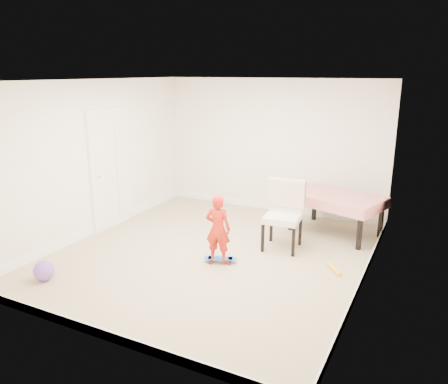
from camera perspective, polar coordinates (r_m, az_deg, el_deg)
The scene contains 17 objects.
ground at distance 6.82m, azimuth -1.52°, elevation -8.02°, with size 5.00×5.00×0.00m, color tan.
ceiling at distance 6.25m, azimuth -1.70°, elevation 14.20°, with size 4.50×5.00×0.04m, color silver.
wall_back at distance 8.63m, azimuth 6.27°, elevation 5.95°, with size 4.50×0.04×2.60m, color white.
wall_front at distance 4.47m, azimuth -16.89°, elevation -3.74°, with size 4.50×0.04×2.60m, color white.
wall_left at distance 7.71m, azimuth -16.40°, elevation 4.25°, with size 0.04×5.00×2.60m, color white.
wall_right at distance 5.73m, azimuth 18.43°, elevation 0.32°, with size 0.04×5.00×2.60m, color white.
door at distance 7.97m, azimuth -14.76°, elevation 2.71°, with size 0.10×0.94×2.11m, color white.
baseboard_back at distance 8.93m, azimuth 6.06°, elevation -1.91°, with size 4.50×0.02×0.12m, color white.
baseboard_front at distance 5.00m, azimuth -15.82°, elevation -17.32°, with size 4.50×0.02×0.12m, color white.
baseboard_left at distance 8.03m, azimuth -15.79°, elevation -4.45°, with size 0.02×5.00×0.12m, color white.
baseboard_right at distance 6.15m, azimuth 17.53°, elevation -10.90°, with size 0.02×5.00×0.12m, color white.
dining_table at distance 7.75m, azimuth 14.32°, elevation -2.82°, with size 1.49×0.94×0.69m, color red, non-canonical shape.
dining_chair at distance 6.88m, azimuth 7.66°, elevation -3.13°, with size 0.59×0.67×1.08m, color silver, non-canonical shape.
skateboard at distance 6.50m, azimuth -0.49°, elevation -8.88°, with size 0.49×0.18×0.07m, color blue, non-canonical shape.
child at distance 6.29m, azimuth -0.80°, elevation -5.12°, with size 0.37×0.24×1.01m, color red.
balloon at distance 6.42m, azimuth -22.48°, elevation -9.48°, with size 0.28×0.28×0.28m, color #7A50C1.
foam_toy at distance 6.44m, azimuth 14.17°, elevation -9.70°, with size 0.06×0.06×0.40m, color yellow.
Camera 1 is at (2.98, -5.50, 2.72)m, focal length 35.00 mm.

